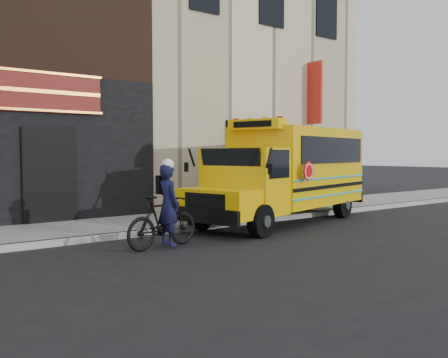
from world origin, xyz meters
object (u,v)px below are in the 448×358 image
(sign_pole, at_px, (252,169))
(bicycle, at_px, (163,222))
(school_bus, at_px, (287,170))
(cyclist, at_px, (168,207))

(sign_pole, distance_m, bicycle, 4.84)
(school_bus, bearing_deg, bicycle, -165.13)
(school_bus, distance_m, cyclist, 5.13)
(sign_pole, relative_size, bicycle, 1.47)
(sign_pole, bearing_deg, cyclist, -153.29)
(sign_pole, relative_size, cyclist, 1.58)
(school_bus, relative_size, bicycle, 3.86)
(school_bus, height_order, cyclist, school_bus)
(bicycle, distance_m, cyclist, 0.33)
(bicycle, bearing_deg, sign_pole, -73.60)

